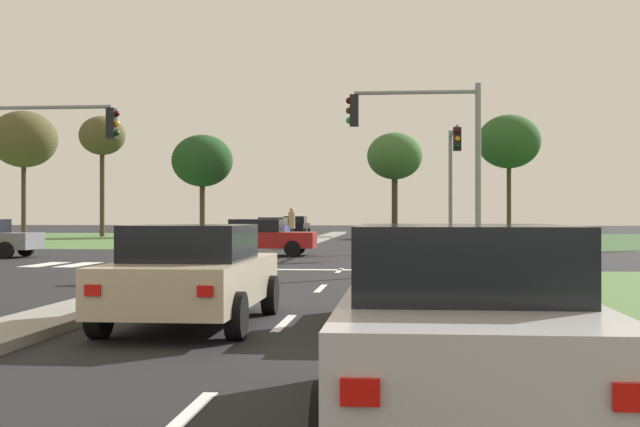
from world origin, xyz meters
TOP-DOWN VIEW (x-y plane):
  - ground_plane at (0.00, 30.00)m, footprint 200.00×200.00m
  - median_island_near at (0.00, 11.00)m, footprint 1.20×22.00m
  - median_island_far at (0.00, 55.00)m, footprint 1.20×36.00m
  - lane_dash_near at (3.50, 4.68)m, footprint 0.14×2.00m
  - lane_dash_second at (3.50, 10.68)m, footprint 0.14×2.00m
  - lane_dash_third at (3.50, 16.68)m, footprint 0.14×2.00m
  - lane_dash_fourth at (3.50, 22.68)m, footprint 0.14×2.00m
  - edge_line_right at (6.85, 12.00)m, footprint 0.14×24.00m
  - stop_bar_near at (3.80, 23.00)m, footprint 6.40×0.50m
  - crosswalk_bar_near at (-6.40, 24.80)m, footprint 0.70×2.80m
  - crosswalk_bar_second at (-5.25, 24.80)m, footprint 0.70×2.80m
  - crosswalk_bar_third at (-4.10, 24.80)m, footprint 0.70×2.80m
  - crosswalk_bar_fourth at (-2.95, 24.80)m, footprint 0.70×2.80m
  - crosswalk_bar_fifth at (-1.80, 24.80)m, footprint 0.70×2.80m
  - car_red_near at (-0.36, 31.62)m, footprint 4.46×2.07m
  - car_silver_third at (5.69, 4.54)m, footprint 1.97×4.58m
  - car_navy_fourth at (5.72, 10.79)m, footprint 1.99×4.31m
  - car_blue_fifth at (-2.35, 48.42)m, footprint 1.94×4.61m
  - car_black_sixth at (-2.44, 60.26)m, footprint 1.97×4.52m
  - car_beige_seventh at (2.18, 10.35)m, footprint 2.08×4.57m
  - traffic_signal_far_right at (7.60, 34.90)m, footprint 0.32×4.68m
  - traffic_signal_near_right at (6.17, 23.40)m, footprint 4.05×0.32m
  - traffic_signal_near_left at (-6.02, 23.40)m, footprint 4.30×0.32m
  - pedestrian_at_median at (-0.20, 40.66)m, footprint 0.34×0.34m
  - treeline_near at (-24.47, 62.31)m, footprint 5.30×5.30m
  - treeline_second at (-17.26, 60.18)m, footprint 3.49×3.49m
  - treeline_third at (-9.80, 61.51)m, footprint 4.71×4.71m
  - treeline_fourth at (4.97, 61.03)m, footprint 4.13×4.13m
  - treeline_fifth at (13.85, 64.58)m, footprint 4.93×4.93m

SIDE VIEW (x-z plane):
  - ground_plane at x=0.00m, z-range 0.00..0.00m
  - lane_dash_near at x=3.50m, z-range 0.00..0.01m
  - lane_dash_second at x=3.50m, z-range 0.00..0.01m
  - lane_dash_third at x=3.50m, z-range 0.00..0.01m
  - lane_dash_fourth at x=3.50m, z-range 0.00..0.01m
  - edge_line_right at x=6.85m, z-range 0.00..0.01m
  - stop_bar_near at x=3.80m, z-range 0.00..0.01m
  - crosswalk_bar_near at x=-6.40m, z-range 0.00..0.01m
  - crosswalk_bar_second at x=-5.25m, z-range 0.00..0.01m
  - crosswalk_bar_third at x=-4.10m, z-range 0.00..0.01m
  - crosswalk_bar_fourth at x=-2.95m, z-range 0.00..0.01m
  - crosswalk_bar_fifth at x=-1.80m, z-range 0.00..0.01m
  - median_island_near at x=0.00m, z-range 0.00..0.14m
  - median_island_far at x=0.00m, z-range 0.00..0.14m
  - car_navy_fourth at x=5.72m, z-range 0.02..1.49m
  - car_red_near at x=-0.36m, z-range 0.02..1.49m
  - car_blue_fifth at x=-2.35m, z-range 0.02..1.51m
  - car_beige_seventh at x=2.18m, z-range 0.02..1.52m
  - car_black_sixth at x=-2.44m, z-range 0.02..1.57m
  - car_silver_third at x=5.69m, z-range 0.02..1.58m
  - pedestrian_at_median at x=-0.20m, z-range 0.35..2.24m
  - traffic_signal_near_left at x=-6.02m, z-range 0.99..6.25m
  - traffic_signal_far_right at x=7.60m, z-range 1.04..6.53m
  - traffic_signal_near_right at x=6.17m, z-range 1.02..6.59m
  - treeline_third at x=-9.80m, z-range 1.88..9.71m
  - treeline_fourth at x=4.97m, z-range 2.09..9.91m
  - treeline_fifth at x=13.85m, z-range 2.61..12.09m
  - treeline_second at x=-17.26m, z-range 3.01..12.20m
  - treeline_near at x=-24.47m, z-range 2.69..12.62m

